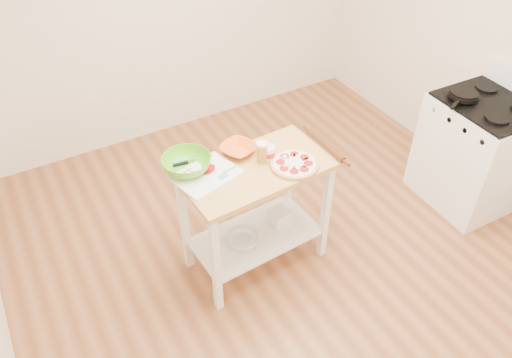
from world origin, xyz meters
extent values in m
cube|color=#9F613A|center=(0.00, 0.00, -0.01)|extent=(4.00, 4.50, 0.02)
cube|color=tan|center=(-0.25, 0.25, 0.88)|extent=(1.02, 0.59, 0.04)
cube|color=white|center=(-0.25, 0.25, 0.25)|extent=(0.94, 0.53, 0.02)
cube|color=white|center=(-0.69, 0.00, 0.43)|extent=(0.05, 0.05, 0.86)
cube|color=white|center=(-0.71, 0.45, 0.43)|extent=(0.05, 0.05, 0.86)
cube|color=white|center=(0.22, 0.05, 0.43)|extent=(0.05, 0.05, 0.86)
cube|color=white|center=(0.20, 0.50, 0.43)|extent=(0.05, 0.05, 0.86)
cube|color=white|center=(1.67, -0.01, 0.46)|extent=(0.67, 0.77, 0.92)
cube|color=black|center=(1.67, -0.01, 0.93)|extent=(0.62, 0.73, 0.02)
cylinder|color=black|center=(1.53, 0.14, 0.98)|extent=(0.23, 0.23, 0.03)
cube|color=black|center=(1.37, 0.07, 0.98)|extent=(0.14, 0.08, 0.02)
cylinder|color=#E9AF63|center=(-0.02, 0.13, 0.91)|extent=(0.32, 0.32, 0.02)
cylinder|color=#E9AF63|center=(-0.02, 0.13, 0.92)|extent=(0.32, 0.32, 0.01)
cylinder|color=white|center=(-0.02, 0.13, 0.92)|extent=(0.28, 0.28, 0.01)
cylinder|color=#AC1214|center=(0.07, 0.15, 0.93)|extent=(0.06, 0.06, 0.01)
cylinder|color=#AC1214|center=(0.03, 0.21, 0.93)|extent=(0.06, 0.06, 0.01)
cylinder|color=#AC1214|center=(-0.04, 0.22, 0.93)|extent=(0.06, 0.06, 0.01)
cylinder|color=#AC1214|center=(-0.10, 0.19, 0.93)|extent=(0.06, 0.06, 0.01)
cylinder|color=#AC1214|center=(-0.11, 0.12, 0.93)|extent=(0.06, 0.06, 0.01)
cylinder|color=#AC1214|center=(-0.07, 0.06, 0.93)|extent=(0.06, 0.06, 0.01)
cylinder|color=#AC1214|center=(0.00, 0.05, 0.93)|extent=(0.06, 0.06, 0.01)
cylinder|color=#AC1214|center=(0.06, 0.08, 0.93)|extent=(0.06, 0.06, 0.01)
sphere|color=white|center=(0.03, 0.17, 0.93)|extent=(0.04, 0.04, 0.04)
sphere|color=white|center=(-0.05, 0.21, 0.93)|extent=(0.04, 0.04, 0.04)
sphere|color=white|center=(-0.09, 0.13, 0.93)|extent=(0.04, 0.04, 0.04)
plane|color=#15530C|center=(0.05, 0.13, 0.93)|extent=(0.03, 0.03, 0.00)
plane|color=#15530C|center=(0.02, 0.20, 0.93)|extent=(0.04, 0.04, 0.00)
plane|color=#15530C|center=(-0.06, 0.21, 0.93)|extent=(0.04, 0.04, 0.00)
plane|color=#15530C|center=(-0.08, 0.14, 0.93)|extent=(0.03, 0.03, 0.00)
plane|color=#15530C|center=(-0.05, 0.09, 0.93)|extent=(0.04, 0.04, 0.00)
plane|color=#15530C|center=(0.01, 0.07, 0.93)|extent=(0.04, 0.04, 0.00)
plane|color=#15530C|center=(0.07, 0.13, 0.93)|extent=(0.03, 0.03, 0.00)
cube|color=white|center=(-0.56, 0.33, 0.91)|extent=(0.46, 0.39, 0.01)
cube|color=#F4EACC|center=(-0.70, 0.37, 0.92)|extent=(0.03, 0.03, 0.02)
cube|color=#F4EACC|center=(-0.66, 0.38, 0.92)|extent=(0.03, 0.03, 0.02)
cube|color=#F4EACC|center=(-0.63, 0.39, 0.92)|extent=(0.03, 0.03, 0.02)
cube|color=#F4EACC|center=(-0.71, 0.40, 0.92)|extent=(0.03, 0.03, 0.02)
cube|color=#F4EACC|center=(-0.67, 0.41, 0.92)|extent=(0.03, 0.03, 0.02)
cube|color=#F4EACC|center=(-0.64, 0.42, 0.92)|extent=(0.03, 0.03, 0.02)
cylinder|color=#AC1214|center=(-0.55, 0.36, 0.92)|extent=(0.07, 0.07, 0.01)
cylinder|color=#AC1214|center=(-0.53, 0.36, 0.92)|extent=(0.07, 0.07, 0.01)
cylinder|color=#AC1214|center=(-0.52, 0.36, 0.93)|extent=(0.07, 0.07, 0.01)
cube|color=#48B198|center=(-0.48, 0.26, 0.92)|extent=(0.07, 0.05, 0.01)
cylinder|color=#48B198|center=(-0.41, 0.30, 0.92)|extent=(0.10, 0.03, 0.01)
cube|color=silver|center=(-0.53, 0.50, 0.91)|extent=(0.18, 0.05, 0.00)
cube|color=black|center=(-0.66, 0.50, 0.92)|extent=(0.10, 0.03, 0.01)
imported|color=orange|center=(-0.27, 0.45, 0.93)|extent=(0.30, 0.30, 0.06)
imported|color=#58B91A|center=(-0.64, 0.45, 0.95)|extent=(0.39, 0.39, 0.10)
cylinder|color=#C07D26|center=(-0.18, 0.28, 0.97)|extent=(0.07, 0.07, 0.13)
cylinder|color=white|center=(-0.18, 0.28, 1.04)|extent=(0.07, 0.07, 0.02)
cylinder|color=white|center=(-0.13, 0.28, 0.95)|extent=(0.08, 0.08, 0.10)
cylinder|color=red|center=(-0.13, 0.28, 0.95)|extent=(0.08, 0.08, 0.04)
cylinder|color=silver|center=(-0.11, 0.28, 1.03)|extent=(0.01, 0.05, 0.10)
cylinder|color=#522C12|center=(0.27, 0.19, 0.92)|extent=(0.05, 0.39, 0.04)
imported|color=silver|center=(-0.37, 0.23, 0.30)|extent=(0.28, 0.28, 0.07)
cube|color=white|center=(-0.03, 0.26, 0.33)|extent=(0.14, 0.14, 0.13)
camera|label=1|loc=(-1.51, -1.95, 2.94)|focal=35.00mm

